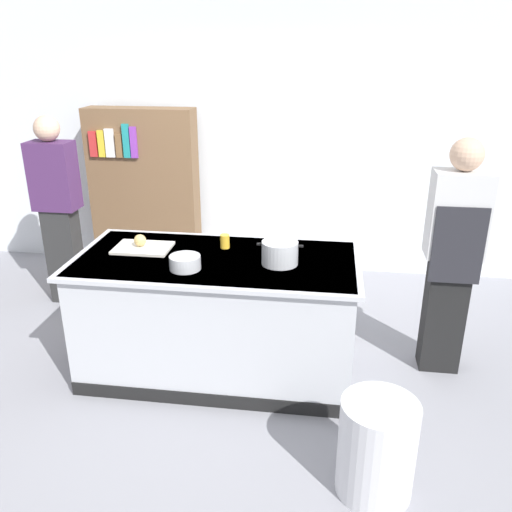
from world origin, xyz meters
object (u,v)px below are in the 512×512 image
person_chef (452,254)px  bookshelf (145,192)px  stock_pot (280,253)px  onion (140,240)px  person_guest (58,207)px  mixing_bowl (185,262)px  trash_bin (377,448)px  juice_cup (225,241)px

person_chef → bookshelf: 3.16m
stock_pot → bookshelf: (-1.58, 1.84, -0.13)m
onion → person_guest: 1.38m
mixing_bowl → trash_bin: bearing=-33.4°
stock_pot → bookshelf: bearing=130.7°
trash_bin → person_chef: person_chef is taller
stock_pot → person_chef: person_chef is taller
onion → mixing_bowl: size_ratio=0.43×
onion → stock_pot: (1.02, -0.14, 0.02)m
bookshelf → person_guest: bearing=-122.0°
bookshelf → onion: bearing=-71.9°
stock_pot → person_guest: 2.33m
person_guest → bookshelf: bearing=135.8°
stock_pot → juice_cup: (-0.42, 0.25, -0.03)m
juice_cup → onion: bearing=-170.2°
trash_bin → juice_cup: bearing=130.4°
mixing_bowl → person_chef: bearing=15.0°
juice_cup → person_guest: size_ratio=0.06×
person_guest → mixing_bowl: bearing=39.4°
mixing_bowl → person_chef: (1.79, 0.48, -0.03)m
person_chef → bookshelf: person_chef is taller
onion → juice_cup: bearing=9.8°
person_chef → person_guest: size_ratio=1.00×
onion → mixing_bowl: bearing=-37.1°
juice_cup → trash_bin: 1.75m
mixing_bowl → juice_cup: juice_cup is taller
onion → stock_pot: stock_pot is taller
juice_cup → stock_pot: bearing=-30.1°
onion → trash_bin: (1.65, -1.13, -0.68)m
person_guest → bookshelf: size_ratio=1.01×
onion → person_chef: 2.21m
mixing_bowl → trash_bin: mixing_bowl is taller
onion → trash_bin: 2.11m
onion → bookshelf: 1.79m
stock_pot → person_guest: (-2.10, 1.01, -0.07)m
stock_pot → bookshelf: size_ratio=0.18×
stock_pot → mixing_bowl: stock_pot is taller
onion → bookshelf: bookshelf is taller
stock_pot → mixing_bowl: bearing=-164.0°
stock_pot → person_guest: size_ratio=0.18×
stock_pot → trash_bin: (0.62, -0.99, -0.70)m
person_guest → stock_pot: bearing=52.2°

